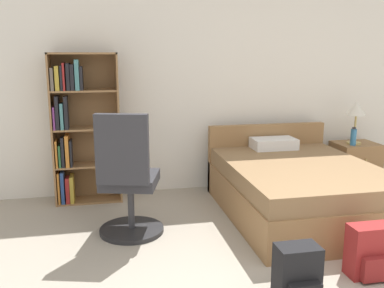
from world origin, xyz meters
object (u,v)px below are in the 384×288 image
at_px(bed, 297,187).
at_px(backpack_black, 298,276).
at_px(bookshelf, 78,127).
at_px(office_chair, 128,183).
at_px(nightstand, 355,164).
at_px(backpack_red, 370,252).
at_px(table_lamp, 356,111).
at_px(water_bottle, 353,137).

relative_size(bed, backpack_black, 4.77).
bearing_deg(bookshelf, office_chair, -66.27).
bearing_deg(bookshelf, nightstand, -0.95).
bearing_deg(bookshelf, backpack_red, -44.43).
bearing_deg(table_lamp, nightstand, 27.99).
xyz_separation_m(office_chair, backpack_red, (1.70, -1.06, -0.32)).
distance_m(bed, table_lamp, 1.48).
xyz_separation_m(water_bottle, backpack_black, (-1.72, -2.17, -0.45)).
height_order(backpack_red, backpack_black, backpack_black).
xyz_separation_m(bed, office_chair, (-1.72, -0.22, 0.22)).
bearing_deg(backpack_black, nightstand, 51.09).
bearing_deg(table_lamp, bed, -145.60).
distance_m(table_lamp, water_bottle, 0.32).
distance_m(water_bottle, backpack_red, 2.26).
xyz_separation_m(bed, backpack_red, (-0.02, -1.29, -0.09)).
distance_m(office_chair, nightstand, 3.04).
xyz_separation_m(nightstand, table_lamp, (-0.05, -0.03, 0.67)).
relative_size(office_chair, table_lamp, 2.20).
distance_m(bookshelf, water_bottle, 3.22).
relative_size(bed, table_lamp, 3.67).
bearing_deg(bed, water_bottle, 33.03).
bearing_deg(bed, bookshelf, 159.12).
distance_m(bed, office_chair, 1.74).
height_order(bookshelf, table_lamp, bookshelf).
xyz_separation_m(office_chair, nightstand, (2.86, 1.00, -0.24)).
xyz_separation_m(bed, water_bottle, (1.03, 0.67, 0.36)).
height_order(table_lamp, backpack_black, table_lamp).
distance_m(office_chair, table_lamp, 3.00).
relative_size(office_chair, backpack_black, 2.86).
distance_m(office_chair, backpack_black, 1.67).
bearing_deg(water_bottle, backpack_red, -118.16).
bearing_deg(water_bottle, backpack_black, -128.42).
relative_size(bookshelf, office_chair, 1.43).
relative_size(bed, water_bottle, 8.64).
bearing_deg(bookshelf, water_bottle, -2.89).
xyz_separation_m(bookshelf, table_lamp, (3.27, -0.08, 0.10)).
distance_m(nightstand, backpack_red, 2.37).
xyz_separation_m(bookshelf, water_bottle, (3.21, -0.16, -0.20)).
distance_m(backpack_red, backpack_black, 0.71).
relative_size(nightstand, backpack_black, 1.33).
height_order(bookshelf, office_chair, bookshelf).
height_order(table_lamp, backpack_red, table_lamp).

